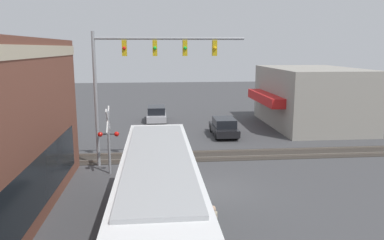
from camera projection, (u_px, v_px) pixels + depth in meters
The scene contains 9 objects.
ground_plane at pixel (214, 190), 18.76m from camera, with size 120.00×120.00×0.00m, color #424244.
shop_building at pixel (310, 97), 33.89m from camera, with size 11.18×8.52×5.25m.
city_bus at pixel (159, 196), 13.22m from camera, with size 11.56×2.59×3.37m.
traffic_signal_gantry at pixel (143, 65), 21.73m from camera, with size 0.42×8.83×7.95m.
crossing_signal at pixel (108, 134), 20.78m from camera, with size 1.41×1.18×3.81m.
rail_track_near at pixel (200, 156), 24.62m from camera, with size 2.60×60.00×0.15m.
parked_car_black at pixel (224, 127), 30.21m from camera, with size 4.36×1.82×1.47m.
parked_car_silver at pixel (156, 114), 36.00m from camera, with size 4.68×1.82×1.52m.
pedestrian_near_bus at pixel (212, 230), 12.71m from camera, with size 0.34×0.34×1.80m.
Camera 1 is at (-17.56, 2.85, 7.01)m, focal length 35.00 mm.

